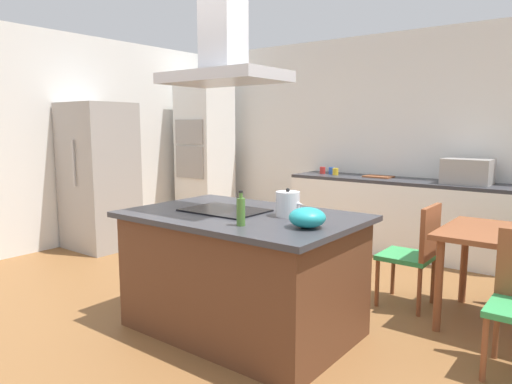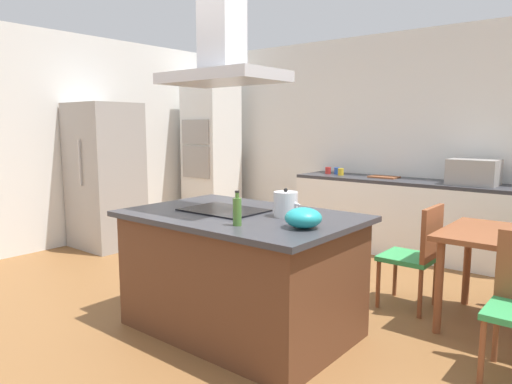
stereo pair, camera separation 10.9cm
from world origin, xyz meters
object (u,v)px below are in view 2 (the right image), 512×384
Objects in this scene: cooktop at (224,210)px; olive_oil_bottle at (237,211)px; coffee_mug_yellow at (341,172)px; range_hood at (222,48)px; coffee_mug_blue at (337,171)px; chair_at_left_end at (418,250)px; cutting_board at (384,177)px; tea_kettle at (286,204)px; wall_oven_stack at (211,154)px; coffee_mug_red at (328,170)px; countertop_microwave at (474,172)px; refrigerator at (105,176)px; mixing_bowl at (303,218)px.

olive_oil_bottle reaches higher than cooktop.
range_hood is (0.57, -2.84, 1.16)m from coffee_mug_yellow.
range_hood is at bearing 0.00° from cooktop.
coffee_mug_blue reaches higher than chair_at_left_end.
coffee_mug_yellow is 0.26× the size of cutting_board.
chair_at_left_end is at bearing 49.83° from range_hood.
tea_kettle is 0.10× the size of wall_oven_stack.
coffee_mug_red is 0.78m from cutting_board.
cooktop is at bearing -109.87° from countertop_microwave.
wall_oven_stack is at bearing -176.45° from countertop_microwave.
countertop_microwave is at bearing -0.70° from coffee_mug_red.
tea_kettle is 1.35m from chair_at_left_end.
refrigerator is at bearing -173.55° from chair_at_left_end.
coffee_mug_blue is 3.22m from range_hood.
olive_oil_bottle reaches higher than coffee_mug_red.
olive_oil_bottle is 0.26× the size of chair_at_left_end.
cutting_board is at bearing 90.19° from cooktop.
tea_kettle is 4.10m from wall_oven_stack.
range_hood is at bearing -44.11° from wall_oven_stack.
range_hood is (0.00, 0.00, 1.20)m from cooktop.
wall_oven_stack is (-2.72, -0.28, 0.19)m from cutting_board.
mixing_bowl is 3.26m from coffee_mug_yellow.
refrigerator is at bearing -142.91° from cutting_board.
coffee_mug_red is (-1.29, 2.79, -0.04)m from tea_kettle.
range_hood is (-1.06, -1.25, 1.59)m from chair_at_left_end.
wall_oven_stack reaches higher than chair_at_left_end.
coffee_mug_blue is at bearing 44.74° from refrigerator.
tea_kettle reaches higher than cutting_board.
olive_oil_bottle is 1.77m from chair_at_left_end.
coffee_mug_yellow is 3.03m from refrigerator.
coffee_mug_blue is at bearing 115.78° from mixing_bowl.
countertop_microwave is 5.56× the size of coffee_mug_blue.
coffee_mug_red is (-1.59, 3.02, -0.02)m from mixing_bowl.
olive_oil_bottle is at bearing -98.62° from tea_kettle.
refrigerator is 3.91m from chair_at_left_end.
cooktop is at bearing -77.08° from coffee_mug_blue.
cooktop is 2.69× the size of tea_kettle.
coffee_mug_red is 1.00× the size of coffee_mug_yellow.
range_hood reaches higher than tea_kettle.
countertop_microwave is 0.56× the size of range_hood.
mixing_bowl reaches higher than cutting_board.
coffee_mug_yellow is 0.10× the size of range_hood.
coffee_mug_blue is 0.10× the size of chair_at_left_end.
olive_oil_bottle is at bearing -43.30° from wall_oven_stack.
chair_at_left_end is at bearing 63.78° from tea_kettle.
cutting_board is 3.16m from range_hood.
range_hood is (0.79, -2.90, 1.16)m from coffee_mug_red.
range_hood is (-0.80, 0.12, 1.14)m from mixing_bowl.
mixing_bowl is 4.49m from wall_oven_stack.
coffee_mug_red is at bearing 45.99° from refrigerator.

